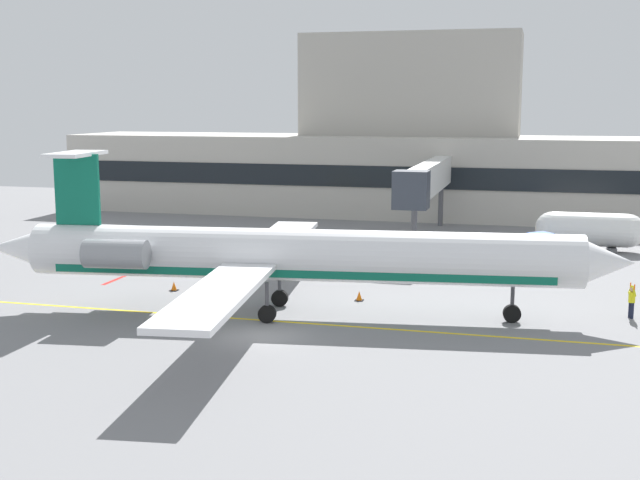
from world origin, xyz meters
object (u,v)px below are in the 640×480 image
(fuel_tank, at_px, (590,230))
(baggage_tug, at_px, (536,249))
(marshaller, at_px, (632,301))
(pushback_tractor, at_px, (208,244))
(regional_jet, at_px, (289,255))

(fuel_tank, bearing_deg, baggage_tug, -120.96)
(fuel_tank, height_order, marshaller, fuel_tank)
(pushback_tractor, bearing_deg, marshaller, -21.31)
(pushback_tractor, distance_m, fuel_tank, 28.43)
(fuel_tank, bearing_deg, regional_jet, -123.59)
(fuel_tank, xyz_separation_m, marshaller, (1.10, -20.38, -0.68))
(regional_jet, distance_m, pushback_tractor, 18.34)
(baggage_tug, distance_m, pushback_tractor, 23.16)
(regional_jet, xyz_separation_m, fuel_tank, (16.10, 24.25, -1.56))
(baggage_tug, relative_size, fuel_tank, 0.42)
(regional_jet, distance_m, fuel_tank, 29.15)
(baggage_tug, height_order, fuel_tank, fuel_tank)
(fuel_tank, distance_m, marshaller, 20.42)
(marshaller, bearing_deg, regional_jet, -167.34)
(baggage_tug, height_order, pushback_tractor, baggage_tug)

